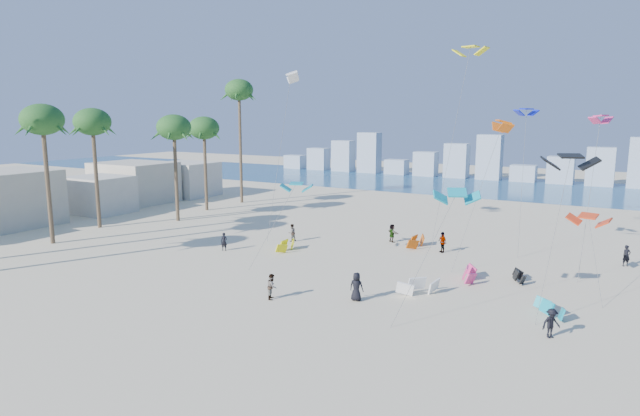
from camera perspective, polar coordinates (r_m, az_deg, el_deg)
The scene contains 10 objects.
ground at distance 34.00m, azimuth -18.60°, elevation -11.07°, with size 220.00×220.00×0.00m, color beige.
ocean at distance 96.48m, azimuth 15.39°, elevation 2.41°, with size 220.00×220.00×0.00m, color navy.
kitesurfer_near at distance 48.24m, azimuth -10.21°, elevation -3.56°, with size 0.59×0.38×1.61m, color black.
kitesurfer_mid at distance 35.36m, azimuth -5.14°, elevation -8.33°, with size 0.81×0.63×1.68m, color gray.
kitesurfers_far at distance 43.18m, azimuth 10.20°, elevation -5.04°, with size 28.55×18.96×1.88m.
grounded_kites at distance 41.60m, azimuth 10.99°, elevation -6.23°, with size 24.25×15.36×1.00m.
flying_kites at distance 43.66m, azimuth 14.13°, elevation 9.42°, with size 29.29×26.36×18.55m.
palm_row at distance 58.86m, azimuth -21.43°, elevation 9.20°, with size 8.32×44.80×16.70m.
beachfront_buildings at distance 71.87m, azimuth -24.06°, elevation 1.63°, with size 11.50×43.00×6.00m.
distant_skyline at distance 106.10m, azimuth 16.25°, elevation 4.69°, with size 85.00×3.00×8.40m.
Camera 1 is at (24.32, -20.61, 11.82)m, focal length 29.97 mm.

